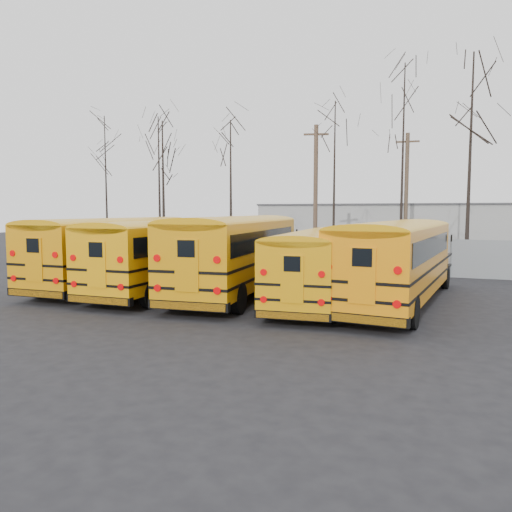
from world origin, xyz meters
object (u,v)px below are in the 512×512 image
at_px(bus_d, 318,260).
at_px(bus_e, 398,255).
at_px(bus_c, 239,248).
at_px(utility_pole_left, 316,194).
at_px(bus_a, 119,246).
at_px(utility_pole_right, 406,196).
at_px(bus_b, 172,249).

height_order(bus_d, bus_e, bus_e).
xyz_separation_m(bus_c, utility_pole_left, (-0.02, 12.49, 2.64)).
height_order(bus_a, bus_c, bus_c).
height_order(bus_a, utility_pole_right, utility_pole_right).
relative_size(bus_b, utility_pole_left, 1.26).
relative_size(bus_c, utility_pole_left, 1.35).
height_order(bus_e, utility_pole_left, utility_pole_left).
distance_m(bus_c, utility_pole_right, 17.47).
xyz_separation_m(bus_b, bus_c, (3.00, 0.33, 0.10)).
bearing_deg(bus_c, utility_pole_left, 84.88).
bearing_deg(bus_e, bus_a, -175.06).
bearing_deg(bus_a, bus_d, -5.33).
distance_m(bus_c, bus_d, 3.61).
relative_size(bus_a, bus_d, 1.13).
bearing_deg(bus_b, bus_d, -3.92).
xyz_separation_m(bus_e, utility_pole_left, (-6.39, 12.57, 2.73)).
height_order(bus_d, utility_pole_right, utility_pole_right).
relative_size(bus_d, utility_pole_right, 1.17).
xyz_separation_m(bus_d, utility_pole_right, (1.73, 17.18, 2.82)).
height_order(bus_a, utility_pole_left, utility_pole_left).
bearing_deg(bus_b, bus_e, 0.87).
distance_m(bus_b, bus_e, 9.38).
distance_m(bus_d, utility_pole_left, 13.97).
bearing_deg(bus_b, bus_a, 172.71).
relative_size(bus_a, bus_c, 0.96).
distance_m(bus_e, utility_pole_right, 16.79).
bearing_deg(utility_pole_right, bus_e, -90.36).
bearing_deg(bus_e, utility_pole_right, 99.25).
relative_size(bus_a, utility_pole_left, 1.29).
height_order(bus_b, bus_c, bus_c).
bearing_deg(utility_pole_right, bus_a, -128.64).
distance_m(bus_c, bus_e, 6.38).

